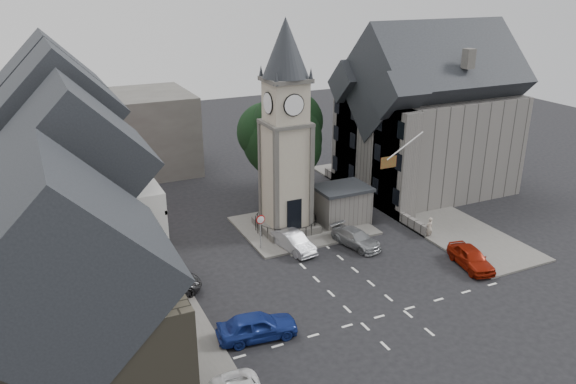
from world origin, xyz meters
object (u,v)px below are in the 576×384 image
car_west_blue (257,326)px  pedestrian (429,228)px  clock_tower (286,131)px  stone_shelter (342,204)px  car_east_red (471,257)px

car_west_blue → pedestrian: bearing=-62.4°
clock_tower → stone_shelter: size_ratio=3.78×
car_east_red → clock_tower: bearing=139.9°
clock_tower → car_west_blue: bearing=-121.3°
stone_shelter → car_east_red: stone_shelter is taller
car_west_blue → pedestrian: pedestrian is taller
car_east_red → pedestrian: size_ratio=2.52×
clock_tower → car_west_blue: (-7.50, -12.32, -7.36)m
clock_tower → pedestrian: clock_tower is taller
stone_shelter → pedestrian: stone_shelter is taller
clock_tower → car_east_red: 16.00m
clock_tower → car_east_red: (8.96, -10.99, -7.40)m
car_west_blue → car_east_red: bearing=-78.3°
stone_shelter → car_east_red: 11.33m
stone_shelter → pedestrian: 7.18m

